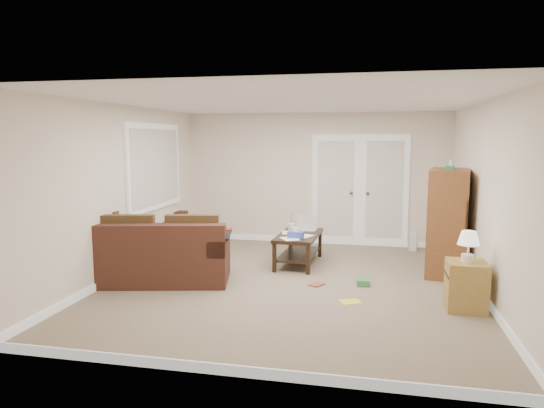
% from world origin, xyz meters
% --- Properties ---
extents(floor, '(5.50, 5.50, 0.00)m').
position_xyz_m(floor, '(0.00, 0.00, 0.00)').
color(floor, gray).
rests_on(floor, ground).
extents(ceiling, '(5.00, 5.50, 0.02)m').
position_xyz_m(ceiling, '(0.00, 0.00, 2.50)').
color(ceiling, white).
rests_on(ceiling, wall_back).
extents(wall_left, '(0.02, 5.50, 2.50)m').
position_xyz_m(wall_left, '(-2.50, 0.00, 1.25)').
color(wall_left, white).
rests_on(wall_left, floor).
extents(wall_right, '(0.02, 5.50, 2.50)m').
position_xyz_m(wall_right, '(2.50, 0.00, 1.25)').
color(wall_right, white).
rests_on(wall_right, floor).
extents(wall_back, '(5.00, 0.02, 2.50)m').
position_xyz_m(wall_back, '(0.00, 2.75, 1.25)').
color(wall_back, white).
rests_on(wall_back, floor).
extents(wall_front, '(5.00, 0.02, 2.50)m').
position_xyz_m(wall_front, '(0.00, -2.75, 1.25)').
color(wall_front, white).
rests_on(wall_front, floor).
extents(baseboards, '(5.00, 5.50, 0.10)m').
position_xyz_m(baseboards, '(0.00, 0.00, 0.05)').
color(baseboards, white).
rests_on(baseboards, floor).
extents(french_doors, '(1.80, 0.05, 2.13)m').
position_xyz_m(french_doors, '(0.85, 2.71, 1.04)').
color(french_doors, white).
rests_on(french_doors, floor).
extents(window_left, '(0.05, 1.92, 1.42)m').
position_xyz_m(window_left, '(-2.46, 1.00, 1.55)').
color(window_left, white).
rests_on(window_left, wall_left).
extents(sectional_sofa, '(2.47, 2.98, 0.88)m').
position_xyz_m(sectional_sofa, '(-2.22, 0.34, 0.34)').
color(sectional_sofa, '#49271C').
rests_on(sectional_sofa, floor).
extents(coffee_table, '(0.67, 1.24, 0.83)m').
position_xyz_m(coffee_table, '(-0.05, 1.09, 0.27)').
color(coffee_table, black).
rests_on(coffee_table, floor).
extents(tv_armoire, '(0.71, 1.06, 1.69)m').
position_xyz_m(tv_armoire, '(2.20, 0.98, 0.79)').
color(tv_armoire, brown).
rests_on(tv_armoire, floor).
extents(side_cabinet, '(0.45, 0.45, 0.95)m').
position_xyz_m(side_cabinet, '(2.20, -0.61, 0.34)').
color(side_cabinet, '#A6823D').
rests_on(side_cabinet, floor).
extents(space_heater, '(0.16, 0.14, 0.33)m').
position_xyz_m(space_heater, '(1.84, 2.45, 0.17)').
color(space_heater, silver).
rests_on(space_heater, floor).
extents(floor_magazine, '(0.31, 0.28, 0.01)m').
position_xyz_m(floor_magazine, '(0.85, -0.61, 0.00)').
color(floor_magazine, yellow).
rests_on(floor_magazine, floor).
extents(floor_greenbox, '(0.18, 0.23, 0.09)m').
position_xyz_m(floor_greenbox, '(0.99, 0.13, 0.04)').
color(floor_greenbox, '#397E46').
rests_on(floor_greenbox, floor).
extents(floor_book, '(0.24, 0.26, 0.02)m').
position_xyz_m(floor_book, '(0.30, 0.04, 0.01)').
color(floor_book, brown).
rests_on(floor_book, floor).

